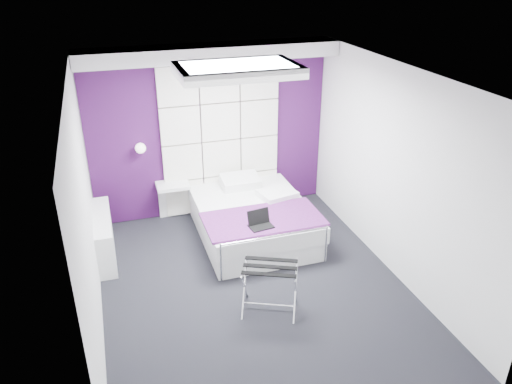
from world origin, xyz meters
TOP-DOWN VIEW (x-y plane):
  - floor at (0.00, 0.00)m, footprint 4.40×4.40m
  - ceiling at (0.00, 0.00)m, footprint 4.40×4.40m
  - wall_back at (0.00, 2.20)m, footprint 3.60×0.00m
  - wall_left at (-1.80, 0.00)m, footprint 0.00×4.40m
  - wall_right at (1.80, 0.00)m, footprint 0.00×4.40m
  - accent_wall at (0.00, 2.19)m, footprint 3.58×0.02m
  - soffit at (0.00, 1.95)m, footprint 3.58×0.50m
  - headboard at (0.15, 2.14)m, footprint 1.80×0.08m
  - skylight at (0.00, 0.60)m, footprint 1.36×0.86m
  - wall_lamp at (-1.05, 2.06)m, footprint 0.15×0.15m
  - radiator at (-1.69, 1.30)m, footprint 0.22×1.20m
  - bed at (0.35, 1.19)m, footprint 1.57×1.89m
  - nightstand at (-0.64, 2.02)m, footprint 0.48×0.37m
  - luggage_rack at (0.05, -0.45)m, footprint 0.60×0.44m
  - laptop at (0.25, 0.55)m, footprint 0.30×0.22m

SIDE VIEW (x-z plane):
  - floor at x=0.00m, z-range 0.00..0.00m
  - bed at x=0.35m, z-range -0.05..0.62m
  - luggage_rack at x=0.05m, z-range 0.00..0.59m
  - radiator at x=-1.69m, z-range 0.00..0.60m
  - laptop at x=0.25m, z-range 0.48..0.69m
  - nightstand at x=-0.64m, z-range 0.56..0.61m
  - headboard at x=0.15m, z-range 0.02..2.32m
  - wall_lamp at x=-1.05m, z-range 1.15..1.29m
  - wall_left at x=-1.80m, z-range -0.90..3.50m
  - wall_right at x=1.80m, z-range -0.90..3.50m
  - accent_wall at x=0.00m, z-range 0.01..2.59m
  - wall_back at x=0.00m, z-range -0.50..3.10m
  - soffit at x=0.00m, z-range 2.40..2.60m
  - skylight at x=0.00m, z-range 2.49..2.61m
  - ceiling at x=0.00m, z-range 2.60..2.60m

